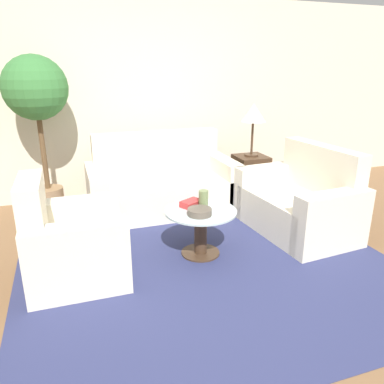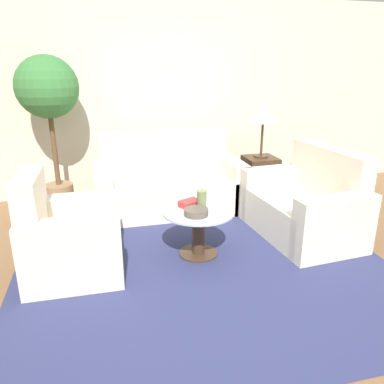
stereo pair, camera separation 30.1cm
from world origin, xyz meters
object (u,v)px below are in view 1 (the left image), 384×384
at_px(bowl, 200,212).
at_px(book_stack, 191,203).
at_px(armchair, 69,247).
at_px(loveseat, 301,204).
at_px(table_lamp, 253,114).
at_px(vase, 203,199).
at_px(coffee_table, 201,226).
at_px(sofa_main, 162,186).
at_px(potted_plant, 37,100).

bearing_deg(bowl, book_stack, 90.06).
xyz_separation_m(armchair, loveseat, (2.42, 0.24, -0.00)).
bearing_deg(table_lamp, vase, -132.77).
bearing_deg(armchair, table_lamp, -60.39).
xyz_separation_m(coffee_table, book_stack, (-0.05, 0.13, 0.19)).
distance_m(vase, bowl, 0.18).
distance_m(sofa_main, book_stack, 1.18).
bearing_deg(table_lamp, bowl, -131.76).
bearing_deg(armchair, loveseat, -83.84).
xyz_separation_m(armchair, vase, (1.23, 0.09, 0.24)).
distance_m(armchair, loveseat, 2.43).
height_order(armchair, coffee_table, armchair).
bearing_deg(table_lamp, sofa_main, 178.66).
height_order(potted_plant, vase, potted_plant).
xyz_separation_m(coffee_table, vase, (0.04, 0.04, 0.25)).
relative_size(sofa_main, book_stack, 7.54).
bearing_deg(potted_plant, coffee_table, -49.19).
relative_size(coffee_table, vase, 3.83).
bearing_deg(table_lamp, book_stack, -137.05).
bearing_deg(book_stack, table_lamp, 15.23).
distance_m(loveseat, book_stack, 1.30).
height_order(table_lamp, book_stack, table_lamp).
bearing_deg(coffee_table, bowl, -115.34).
bearing_deg(table_lamp, armchair, -150.86).
distance_m(table_lamp, bowl, 1.95).
relative_size(armchair, table_lamp, 1.34).
xyz_separation_m(table_lamp, vase, (-1.13, -1.23, -0.60)).
height_order(sofa_main, vase, sofa_main).
bearing_deg(potted_plant, loveseat, -28.24).
bearing_deg(book_stack, vase, -70.88).
xyz_separation_m(coffee_table, table_lamp, (1.17, 1.27, 0.85)).
relative_size(vase, book_stack, 0.74).
xyz_separation_m(loveseat, table_lamp, (-0.06, 1.07, 0.84)).
xyz_separation_m(bowl, book_stack, (-0.00, 0.23, -0.00)).
distance_m(sofa_main, potted_plant, 1.74).
relative_size(sofa_main, coffee_table, 2.67).
bearing_deg(loveseat, sofa_main, -135.64).
height_order(armchair, table_lamp, table_lamp).
relative_size(coffee_table, bowl, 3.07).
distance_m(table_lamp, vase, 1.77).
height_order(armchair, bowl, armchair).
distance_m(armchair, potted_plant, 1.97).
bearing_deg(bowl, armchair, 177.20).
xyz_separation_m(potted_plant, bowl, (1.33, -1.70, -0.88)).
xyz_separation_m(coffee_table, bowl, (-0.05, -0.10, 0.19)).
bearing_deg(potted_plant, armchair, -83.28).
xyz_separation_m(table_lamp, bowl, (-1.22, -1.37, -0.66)).
height_order(armchair, book_stack, armchair).
bearing_deg(coffee_table, loveseat, 8.85).
bearing_deg(bowl, potted_plant, 128.00).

